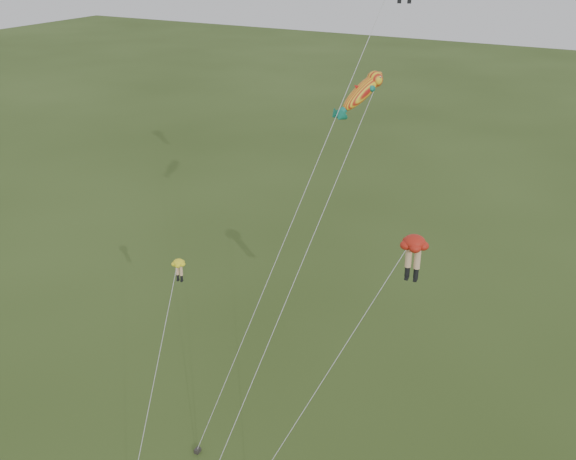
% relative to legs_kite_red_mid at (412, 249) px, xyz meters
% --- Properties ---
extents(legs_kite_red_mid, '(5.65, 9.19, 12.01)m').
position_rel_legs_kite_red_mid_xyz_m(legs_kite_red_mid, '(0.00, 0.00, 0.00)').
color(legs_kite_red_mid, red).
rests_on(legs_kite_red_mid, ground).
extents(legs_kite_yellow, '(3.48, 9.46, 8.97)m').
position_rel_legs_kite_red_mid_xyz_m(legs_kite_yellow, '(-12.11, -3.39, -3.29)').
color(legs_kite_yellow, yellow).
rests_on(legs_kite_yellow, ground).
extents(fish_kite, '(3.69, 13.96, 19.25)m').
position_rel_legs_kite_red_mid_xyz_m(fish_kite, '(-4.15, 2.87, 6.63)').
color(fish_kite, yellow).
rests_on(fish_kite, ground).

